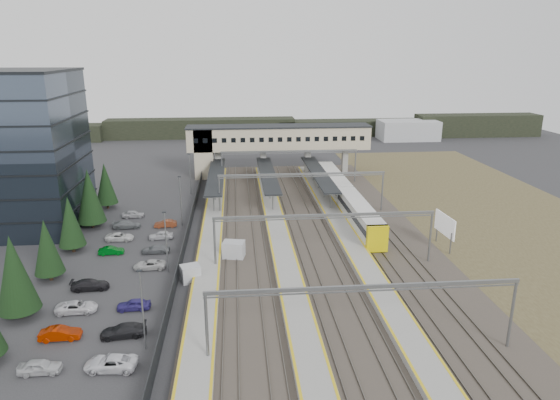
{
  "coord_description": "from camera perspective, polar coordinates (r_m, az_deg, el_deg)",
  "views": [
    {
      "loc": [
        0.94,
        -67.01,
        26.97
      ],
      "look_at": [
        7.8,
        9.15,
        4.0
      ],
      "focal_mm": 32.0,
      "sensor_mm": 36.0,
      "label": 1
    }
  ],
  "objects": [
    {
      "name": "lampposts",
      "position": [
        72.47,
        -11.97,
        -1.86
      ],
      "size": [
        0.5,
        53.25,
        8.07
      ],
      "color": "slate",
      "rests_on": "ground"
    },
    {
      "name": "footbridge",
      "position": [
        110.87,
        -1.58,
        6.82
      ],
      "size": [
        40.4,
        6.4,
        11.2
      ],
      "color": "beige",
      "rests_on": "ground"
    },
    {
      "name": "scrub_east",
      "position": [
        88.61,
        25.01,
        -2.61
      ],
      "size": [
        34.0,
        120.0,
        0.06
      ],
      "color": "#494126",
      "rests_on": "ground"
    },
    {
      "name": "rail_corridor",
      "position": [
        77.25,
        1.41,
        -3.49
      ],
      "size": [
        34.0,
        90.0,
        0.92
      ],
      "color": "#3C3830",
      "rests_on": "ground"
    },
    {
      "name": "fence",
      "position": [
        76.91,
        -10.41,
        -3.3
      ],
      "size": [
        0.08,
        90.0,
        2.0
      ],
      "color": "#26282B",
      "rests_on": "ground"
    },
    {
      "name": "car_park",
      "position": [
        64.96,
        -17.83,
        -8.08
      ],
      "size": [
        10.62,
        44.52,
        1.29
      ],
      "color": "#BABBBE",
      "rests_on": "ground"
    },
    {
      "name": "treeline_far",
      "position": [
        162.71,
        3.02,
        8.2
      ],
      "size": [
        170.0,
        19.0,
        7.0
      ],
      "color": "black",
      "rests_on": "ground"
    },
    {
      "name": "relay_cabin_near",
      "position": [
        67.77,
        -5.31,
        -5.72
      ],
      "size": [
        3.21,
        2.63,
        2.37
      ],
      "color": "#A8AAAE",
      "rests_on": "ground"
    },
    {
      "name": "canopies",
      "position": [
        96.99,
        -1.42,
        2.97
      ],
      "size": [
        23.1,
        30.0,
        3.28
      ],
      "color": "black",
      "rests_on": "ground"
    },
    {
      "name": "relay_cabin_far",
      "position": [
        62.11,
        -10.19,
        -8.26
      ],
      "size": [
        2.71,
        2.48,
        2.04
      ],
      "color": "#A8AAAE",
      "rests_on": "ground"
    },
    {
      "name": "gantries",
      "position": [
        73.92,
        3.67,
        0.2
      ],
      "size": [
        28.4,
        62.28,
        7.17
      ],
      "color": "slate",
      "rests_on": "ground"
    },
    {
      "name": "billboard",
      "position": [
        73.99,
        18.31,
        -2.82
      ],
      "size": [
        0.5,
        5.84,
        4.94
      ],
      "color": "slate",
      "rests_on": "ground"
    },
    {
      "name": "conifer_row",
      "position": [
        70.74,
        -23.81,
        -3.0
      ],
      "size": [
        4.42,
        49.82,
        9.5
      ],
      "color": "black",
      "rests_on": "ground"
    },
    {
      "name": "ground",
      "position": [
        72.24,
        -5.54,
        -5.29
      ],
      "size": [
        220.0,
        220.0,
        0.0
      ],
      "primitive_type": "plane",
      "color": "#2B2B2D",
      "rests_on": "ground"
    },
    {
      "name": "train",
      "position": [
        88.48,
        7.51,
        0.27
      ],
      "size": [
        2.98,
        41.46,
        3.75
      ],
      "color": "silver",
      "rests_on": "ground"
    }
  ]
}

